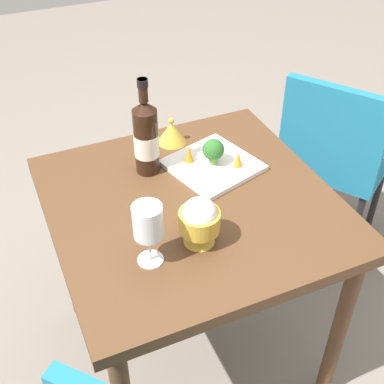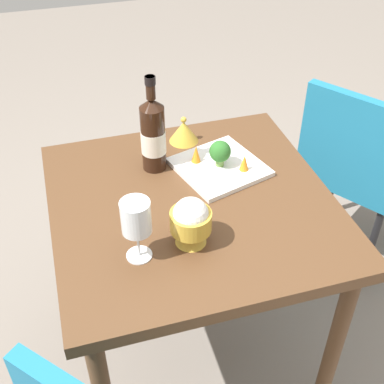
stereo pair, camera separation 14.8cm
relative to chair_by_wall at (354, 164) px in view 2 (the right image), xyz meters
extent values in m
plane|color=gray|center=(-0.74, -0.27, -0.53)|extent=(8.00, 8.00, 0.00)
cube|color=brown|center=(-0.74, -0.27, 0.18)|extent=(0.82, 0.82, 0.04)
cylinder|color=brown|center=(-0.39, -0.62, -0.18)|extent=(0.05, 0.05, 0.69)
cylinder|color=brown|center=(-1.09, 0.08, -0.18)|extent=(0.05, 0.05, 0.69)
cylinder|color=brown|center=(-0.39, 0.08, -0.18)|extent=(0.05, 0.05, 0.69)
cube|color=teal|center=(0.09, 0.06, -0.09)|extent=(0.55, 0.55, 0.02)
cube|color=teal|center=(-0.06, -0.04, 0.12)|extent=(0.26, 0.35, 0.40)
cylinder|color=black|center=(0.13, 0.29, -0.31)|extent=(0.03, 0.03, 0.43)
cylinder|color=black|center=(-0.15, 0.10, -0.31)|extent=(0.03, 0.03, 0.43)
cylinder|color=black|center=(0.04, -0.18, -0.31)|extent=(0.03, 0.03, 0.43)
cylinder|color=black|center=(-0.81, -0.08, 0.31)|extent=(0.08, 0.08, 0.21)
cone|color=black|center=(-0.81, -0.08, 0.43)|extent=(0.08, 0.08, 0.03)
cylinder|color=black|center=(-0.81, -0.08, 0.48)|extent=(0.03, 0.03, 0.07)
cylinder|color=black|center=(-0.81, -0.08, 0.50)|extent=(0.03, 0.03, 0.02)
cylinder|color=silver|center=(-0.81, -0.08, 0.30)|extent=(0.08, 0.08, 0.07)
cylinder|color=white|center=(-0.93, -0.45, 0.20)|extent=(0.07, 0.07, 0.00)
cylinder|color=white|center=(-0.93, -0.45, 0.25)|extent=(0.01, 0.01, 0.08)
cylinder|color=white|center=(-0.93, -0.45, 0.34)|extent=(0.08, 0.08, 0.09)
cone|color=gold|center=(-0.79, -0.44, 0.23)|extent=(0.08, 0.08, 0.04)
cylinder|color=gold|center=(-0.79, -0.44, 0.28)|extent=(0.11, 0.11, 0.05)
sphere|color=white|center=(-0.79, -0.44, 0.30)|extent=(0.09, 0.09, 0.09)
cone|color=gold|center=(-0.68, 0.04, 0.24)|extent=(0.10, 0.10, 0.07)
sphere|color=gold|center=(-0.68, 0.04, 0.29)|extent=(0.02, 0.02, 0.02)
cube|color=white|center=(-0.61, -0.15, 0.21)|extent=(0.31, 0.31, 0.02)
cylinder|color=#729E4C|center=(-0.61, -0.15, 0.23)|extent=(0.03, 0.03, 0.03)
sphere|color=#2D6B28|center=(-0.61, -0.15, 0.27)|extent=(0.07, 0.07, 0.07)
cone|color=orange|center=(-0.68, -0.11, 0.25)|extent=(0.03, 0.03, 0.06)
cone|color=orange|center=(-0.55, -0.19, 0.25)|extent=(0.03, 0.03, 0.05)
camera|label=1|loc=(-1.20, -1.33, 1.16)|focal=47.80mm
camera|label=2|loc=(-1.07, -1.38, 1.16)|focal=47.80mm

